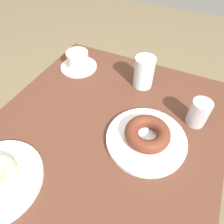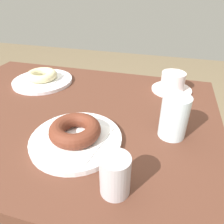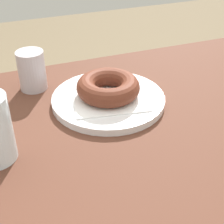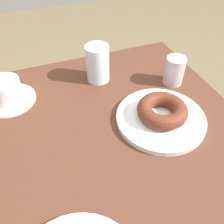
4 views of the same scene
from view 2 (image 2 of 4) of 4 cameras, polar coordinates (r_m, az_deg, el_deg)
The scene contains 10 objects.
table at distance 0.74m, azimuth -11.90°, elevation -5.04°, with size 0.96×0.70×0.73m.
plate_sugar_ring at distance 0.91m, azimuth -18.21°, elevation 8.00°, with size 0.23×0.23×0.01m, color white.
napkin_sugar_ring at distance 0.90m, azimuth -18.29°, elevation 8.45°, with size 0.13×0.13×0.00m, color white.
donut_sugar_ring at distance 0.90m, azimuth -18.48°, elevation 9.45°, with size 0.12×0.12×0.03m, color beige.
plate_chocolate_ring at distance 0.56m, azimuth -9.67°, elevation -7.29°, with size 0.24×0.24×0.01m, color white.
napkin_chocolate_ring at distance 0.55m, azimuth -9.75°, elevation -6.58°, with size 0.15×0.15×0.00m, color white.
donut_chocolate_ring at distance 0.54m, azimuth -9.96°, elevation -4.83°, with size 0.13×0.13×0.04m, color #5F2B1C.
water_glass at distance 0.56m, azimuth 16.44°, elevation -1.26°, with size 0.07×0.07×0.12m, color silver.
coffee_cup at distance 0.82m, azimuth 16.06°, elevation 7.64°, with size 0.15×0.15×0.07m.
sugar_jar at distance 0.42m, azimuth 0.83°, elevation -16.70°, with size 0.06×0.06×0.09m, color #B9B2B8.
Camera 2 is at (0.30, -0.51, 1.09)m, focal length 33.81 mm.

